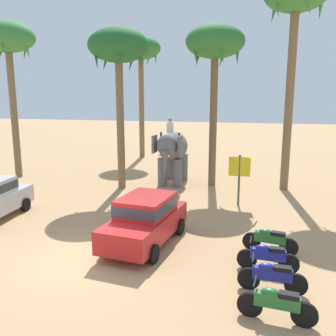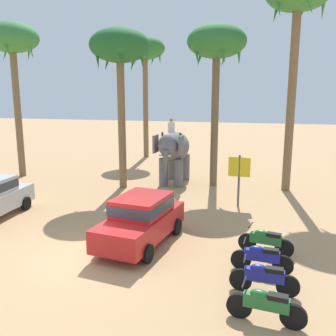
# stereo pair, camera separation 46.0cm
# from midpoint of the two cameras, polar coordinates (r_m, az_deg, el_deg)

# --- Properties ---
(ground_plane) EXTENTS (120.00, 120.00, 0.00)m
(ground_plane) POSITION_cam_midpoint_polar(r_m,az_deg,el_deg) (12.18, -13.46, -13.78)
(ground_plane) COLOR tan
(car_sedan_foreground) EXTENTS (2.25, 4.28, 1.70)m
(car_sedan_foreground) POSITION_cam_midpoint_polar(r_m,az_deg,el_deg) (12.72, -4.60, -7.87)
(car_sedan_foreground) COLOR red
(car_sedan_foreground) RESTS_ON ground
(elephant_with_mahout) EXTENTS (1.63, 3.87, 3.88)m
(elephant_with_mahout) POSITION_cam_midpoint_polar(r_m,az_deg,el_deg) (21.01, 0.07, 2.84)
(elephant_with_mahout) COLOR slate
(elephant_with_mahout) RESTS_ON ground
(motorcycle_nearest_camera) EXTENTS (1.80, 0.55, 0.94)m
(motorcycle_nearest_camera) POSITION_cam_midpoint_polar(r_m,az_deg,el_deg) (9.09, 15.26, -19.83)
(motorcycle_nearest_camera) COLOR black
(motorcycle_nearest_camera) RESTS_ON ground
(motorcycle_second_in_row) EXTENTS (1.80, 0.55, 0.94)m
(motorcycle_second_in_row) POSITION_cam_midpoint_polar(r_m,az_deg,el_deg) (10.22, 14.78, -16.10)
(motorcycle_second_in_row) COLOR black
(motorcycle_second_in_row) RESTS_ON ground
(motorcycle_mid_row) EXTENTS (1.80, 0.55, 0.94)m
(motorcycle_mid_row) POSITION_cam_midpoint_polar(r_m,az_deg,el_deg) (11.30, 14.28, -13.30)
(motorcycle_mid_row) COLOR black
(motorcycle_mid_row) RESTS_ON ground
(motorcycle_fourth_in_row) EXTENTS (1.79, 0.58, 0.94)m
(motorcycle_fourth_in_row) POSITION_cam_midpoint_polar(r_m,az_deg,el_deg) (12.51, 14.72, -10.84)
(motorcycle_fourth_in_row) COLOR black
(motorcycle_fourth_in_row) RESTS_ON ground
(palm_tree_behind_elephant) EXTENTS (3.20, 3.20, 10.99)m
(palm_tree_behind_elephant) POSITION_cam_midpoint_polar(r_m,az_deg,el_deg) (20.84, 18.80, 23.27)
(palm_tree_behind_elephant) COLOR brown
(palm_tree_behind_elephant) RESTS_ON ground
(palm_tree_near_hut) EXTENTS (3.20, 3.20, 8.58)m
(palm_tree_near_hut) POSITION_cam_midpoint_polar(r_m,az_deg,el_deg) (20.15, -8.48, 17.83)
(palm_tree_near_hut) COLOR brown
(palm_tree_near_hut) RESTS_ON ground
(palm_tree_left_of_road) EXTENTS (3.20, 3.20, 9.70)m
(palm_tree_left_of_road) POSITION_cam_midpoint_polar(r_m,az_deg,el_deg) (30.37, -4.77, 17.65)
(palm_tree_left_of_road) COLOR brown
(palm_tree_left_of_road) RESTS_ON ground
(palm_tree_far_back) EXTENTS (3.20, 3.20, 8.85)m
(palm_tree_far_back) POSITION_cam_midpoint_polar(r_m,az_deg,el_deg) (20.71, 6.75, 18.39)
(palm_tree_far_back) COLOR brown
(palm_tree_far_back) RESTS_ON ground
(palm_tree_leaning_seaward) EXTENTS (3.20, 3.20, 9.42)m
(palm_tree_leaning_seaward) POSITION_cam_midpoint_polar(r_m,az_deg,el_deg) (24.78, -24.38, 17.54)
(palm_tree_leaning_seaward) COLOR brown
(palm_tree_leaning_seaward) RESTS_ON ground
(signboard_yellow) EXTENTS (1.00, 0.10, 2.40)m
(signboard_yellow) POSITION_cam_midpoint_polar(r_m,az_deg,el_deg) (17.16, 10.43, -0.33)
(signboard_yellow) COLOR #4C4C51
(signboard_yellow) RESTS_ON ground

